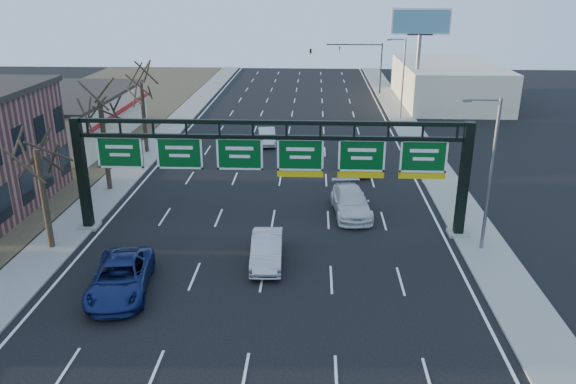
{
  "coord_description": "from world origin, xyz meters",
  "views": [
    {
      "loc": [
        2.6,
        -24.33,
        14.8
      ],
      "look_at": [
        1.15,
        6.6,
        3.2
      ],
      "focal_mm": 35.0,
      "sensor_mm": 36.0,
      "label": 1
    }
  ],
  "objects_px": {
    "car_blue_suv": "(120,277)",
    "car_white_wagon": "(351,202)",
    "car_silver_sedan": "(267,250)",
    "sign_gantry": "(273,162)"
  },
  "relations": [
    {
      "from": "car_blue_suv",
      "to": "car_white_wagon",
      "type": "height_order",
      "value": "car_blue_suv"
    },
    {
      "from": "car_silver_sedan",
      "to": "car_white_wagon",
      "type": "relative_size",
      "value": 0.84
    },
    {
      "from": "car_blue_suv",
      "to": "car_white_wagon",
      "type": "distance_m",
      "value": 16.4
    },
    {
      "from": "car_silver_sedan",
      "to": "car_white_wagon",
      "type": "bearing_deg",
      "value": 53.14
    },
    {
      "from": "car_blue_suv",
      "to": "car_silver_sedan",
      "type": "bearing_deg",
      "value": 18.25
    },
    {
      "from": "sign_gantry",
      "to": "car_silver_sedan",
      "type": "xyz_separation_m",
      "value": [
        -0.06,
        -4.26,
        -3.83
      ]
    },
    {
      "from": "car_silver_sedan",
      "to": "car_white_wagon",
      "type": "distance_m",
      "value": 9.0
    },
    {
      "from": "car_silver_sedan",
      "to": "car_white_wagon",
      "type": "height_order",
      "value": "car_white_wagon"
    },
    {
      "from": "car_white_wagon",
      "to": "sign_gantry",
      "type": "bearing_deg",
      "value": -153.32
    },
    {
      "from": "sign_gantry",
      "to": "car_silver_sedan",
      "type": "height_order",
      "value": "sign_gantry"
    }
  ]
}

